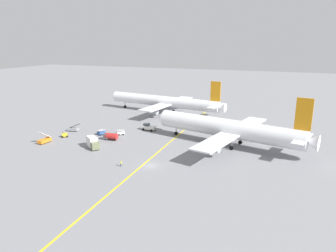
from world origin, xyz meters
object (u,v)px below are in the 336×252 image
Objects in this scene: pushback_tug at (149,127)px; ground_crew_marshaller_foreground at (121,163)px; airliner_at_gate_left at (164,102)px; airliner_being_pushed at (228,129)px; gse_stair_truck_yellow at (45,140)px; gse_baggage_cart_trailing at (101,132)px; gse_belt_loader_portside at (73,129)px; gse_catering_truck_tall at (93,143)px; gse_gpu_cart_small at (65,135)px; gse_baggage_cart_near_cluster at (121,132)px; gse_fuel_bowser_stubby at (110,136)px.

pushback_tug is 5.22× the size of ground_crew_marshaller_foreground.
airliner_at_gate_left is 1.14× the size of airliner_being_pushed.
gse_stair_truck_yellow is at bearing -133.60° from pushback_tug.
gse_baggage_cart_trailing is 0.64× the size of gse_stair_truck_yellow.
gse_catering_truck_tall is at bearing -36.41° from gse_belt_loader_portside.
gse_belt_loader_portside is at bearing 91.13° from gse_stair_truck_yellow.
gse_gpu_cart_small is at bearing 76.80° from gse_stair_truck_yellow.
gse_baggage_cart_trailing is (-7.06, -41.19, -4.45)m from airliner_at_gate_left.
gse_catering_truck_tall is (-7.31, -24.89, 0.56)m from pushback_tug.
gse_gpu_cart_small is 7.45m from gse_belt_loader_portside.
airliner_at_gate_left is at bearing 70.37° from gse_gpu_cart_small.
gse_baggage_cart_near_cluster is 29.38m from ground_crew_marshaller_foreground.
airliner_at_gate_left reaches higher than pushback_tug.
gse_gpu_cart_small is 1.65× the size of ground_crew_marshaller_foreground.
ground_crew_marshaller_foreground is (15.43, -9.60, -0.93)m from gse_catering_truck_tall.
gse_gpu_cart_small is 0.43× the size of gse_catering_truck_tall.
pushback_tug is at bearing 38.79° from gse_gpu_cart_small.
gse_fuel_bowser_stubby is (-0.09, -6.54, 0.47)m from gse_baggage_cart_near_cluster.
gse_gpu_cart_small is 0.53× the size of gse_fuel_bowser_stubby.
gse_baggage_cart_near_cluster is at bearing 87.91° from gse_catering_truck_tall.
airliner_being_pushed is 42.37m from gse_catering_truck_tall.
gse_stair_truck_yellow is (-18.26, -10.64, -0.31)m from gse_fuel_bowser_stubby.
gse_stair_truck_yellow is at bearing -136.87° from gse_baggage_cart_near_cluster.
pushback_tug reaches higher than gse_baggage_cart_trailing.
gse_gpu_cart_small is at bearing -149.95° from gse_baggage_cart_near_cluster.
gse_gpu_cart_small is 0.88× the size of gse_baggage_cart_trailing.
gse_fuel_bowser_stubby is at bearing -113.50° from pushback_tug.
pushback_tug is 29.89m from gse_gpu_cart_small.
gse_baggage_cart_trailing is at bearing -173.51° from airliner_being_pushed.
airliner_at_gate_left is at bearing 135.50° from airliner_being_pushed.
gse_fuel_bowser_stubby is (-37.58, -9.02, -4.19)m from airliner_being_pushed.
airliner_at_gate_left reaches higher than gse_catering_truck_tall.
gse_gpu_cart_small reaches higher than gse_baggage_cart_near_cluster.
pushback_tug is 11.36m from gse_baggage_cart_near_cluster.
ground_crew_marshaller_foreground is (-22.64, -27.82, -4.70)m from airliner_being_pushed.
gse_belt_loader_portside is 1.08× the size of gse_stair_truck_yellow.
gse_fuel_bowser_stubby is 24.02m from ground_crew_marshaller_foreground.
gse_baggage_cart_near_cluster is at bearing 7.40° from gse_belt_loader_portside.
ground_crew_marshaller_foreground is at bearing -51.52° from gse_fuel_bowser_stubby.
airliner_at_gate_left reaches higher than gse_baggage_cart_near_cluster.
gse_baggage_cart_near_cluster is at bearing -90.96° from airliner_at_gate_left.
gse_belt_loader_portside is 22.46m from gse_catering_truck_tall.
airliner_at_gate_left is 54.55m from gse_catering_truck_tall.
airliner_being_pushed is 44.43m from gse_baggage_cart_trailing.
gse_belt_loader_portside is 0.83× the size of gse_catering_truck_tall.
gse_gpu_cart_small is (-23.30, -18.73, -0.41)m from pushback_tug.
gse_baggage_cart_trailing is 18.92m from gse_stair_truck_yellow.
airliner_being_pushed is at bearing 3.78° from gse_baggage_cart_near_cluster.
gse_stair_truck_yellow is at bearing -103.20° from gse_gpu_cart_small.
pushback_tug is 1.77× the size of gse_stair_truck_yellow.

